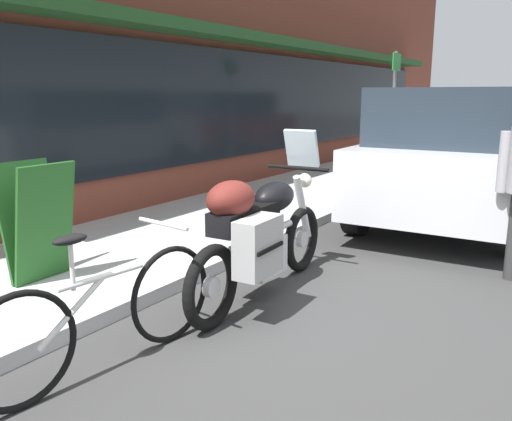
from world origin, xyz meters
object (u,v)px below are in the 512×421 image
Objects in this scene: touring_motorcycle at (259,232)px; parked_minivan at (465,152)px; parking_sign_pole at (394,104)px; sandwich_board_sign at (37,221)px; parked_bicycle at (104,315)px.

touring_motorcycle is 4.18m from parked_minivan.
parking_sign_pole is (6.67, 1.12, 0.94)m from touring_motorcycle.
touring_motorcycle is 2.13× the size of sandwich_board_sign.
parking_sign_pole is at bearing 6.49° from parked_bicycle.
sandwich_board_sign is at bearing 175.25° from parking_sign_pole.
parking_sign_pole reaches higher than parked_minivan.
sandwich_board_sign is 0.43× the size of parking_sign_pole.
touring_motorcycle is at bearing -170.44° from parking_sign_pole.
sandwich_board_sign is (0.66, 1.56, 0.26)m from parked_bicycle.
sandwich_board_sign is at bearing 153.13° from parked_minivan.
parked_minivan reaches higher than touring_motorcycle.
parking_sign_pole reaches higher than touring_motorcycle.
sandwich_board_sign is (-0.85, 1.75, 0.04)m from touring_motorcycle.
parking_sign_pole is (2.56, 1.88, 0.60)m from parked_minivan.
touring_motorcycle reaches higher than sandwich_board_sign.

